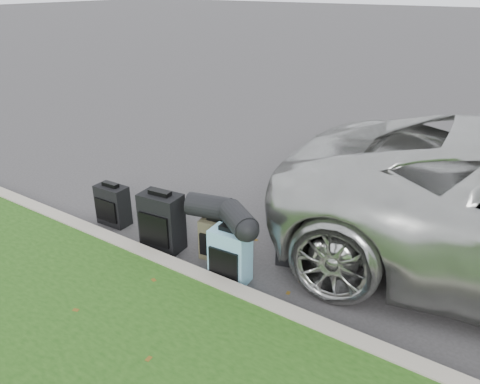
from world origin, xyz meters
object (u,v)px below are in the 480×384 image
Objects in this scene: suitcase_teal at (230,256)px; suitcase_large_black_right at (302,232)px; suitcase_olive at (216,239)px; tote_navy at (213,230)px; tote_green at (162,214)px; suitcase_large_black_left at (162,222)px; suitcase_small_black at (113,205)px.

suitcase_large_black_right is (0.47, 0.73, 0.09)m from suitcase_teal.
suitcase_olive is 1.89× the size of tote_navy.
tote_navy is at bearing 25.12° from tote_green.
suitcase_teal is (1.04, -0.09, -0.05)m from suitcase_large_black_left.
suitcase_large_black_left is 0.65m from tote_navy.
suitcase_teal is at bearing -10.88° from suitcase_large_black_left.
tote_green is at bearing 127.55° from suitcase_large_black_left.
suitcase_large_black_right reaches higher than tote_navy.
suitcase_large_black_left is 2.09× the size of tote_green.
suitcase_teal is (2.00, -0.18, 0.03)m from suitcase_small_black.
tote_green reaches higher than tote_navy.
suitcase_large_black_left is 1.05m from suitcase_teal.
tote_navy is (-0.29, 0.32, -0.11)m from suitcase_olive.
suitcase_olive reaches higher than tote_navy.
suitcase_olive reaches higher than tote_green.
suitcase_small_black is at bearing -132.58° from tote_green.
suitcase_teal is 1.52m from tote_green.
tote_navy is (-0.68, 0.58, -0.17)m from suitcase_teal.
suitcase_large_black_right is at bearing 6.75° from tote_navy.
suitcase_teal is at bearing -7.77° from suitcase_small_black.
suitcase_teal is 2.33× the size of tote_navy.
tote_green is at bearing 171.36° from suitcase_large_black_right.
suitcase_large_black_right is (0.85, 0.46, 0.15)m from suitcase_olive.
suitcase_teal is at bearing -41.11° from tote_navy.
suitcase_large_black_right reaches higher than suitcase_large_black_left.
suitcase_large_black_left is 0.69m from suitcase_olive.
suitcase_olive is (1.62, 0.08, -0.02)m from suitcase_small_black.
suitcase_olive is at bearing 9.17° from suitcase_large_black_left.
tote_navy is at bearing 135.03° from suitcase_teal.
tote_green is at bearing -173.82° from tote_navy.
suitcase_small_black is 0.97m from suitcase_large_black_left.
tote_green is at bearing 156.61° from suitcase_teal.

